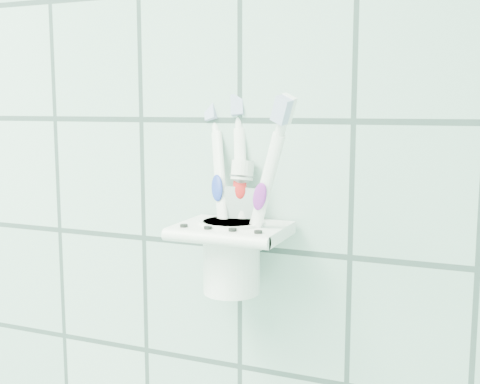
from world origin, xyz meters
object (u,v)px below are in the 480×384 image
object	(u,v)px
toothbrush_pink	(227,187)
toothpaste_tube	(233,213)
holder_bracket	(232,232)
toothbrush_orange	(241,182)
cup	(232,253)
toothbrush_blue	(243,188)

from	to	relation	value
toothbrush_pink	toothpaste_tube	xyz separation A→B (m)	(-0.00, 0.03, -0.03)
holder_bracket	toothbrush_orange	xyz separation A→B (m)	(0.00, 0.02, 0.05)
holder_bracket	toothpaste_tube	size ratio (longest dim) A/B	0.83
holder_bracket	cup	xyz separation A→B (m)	(-0.00, 0.00, -0.02)
cup	toothpaste_tube	world-z (taller)	toothpaste_tube
cup	toothbrush_pink	xyz separation A→B (m)	(0.00, -0.02, 0.07)
cup	toothbrush_blue	distance (m)	0.07
toothbrush_blue	toothbrush_orange	size ratio (longest dim) A/B	0.97
toothbrush_pink	holder_bracket	bearing A→B (deg)	98.56
toothbrush_blue	toothpaste_tube	distance (m)	0.03
toothbrush_pink	toothbrush_blue	distance (m)	0.02
toothbrush_pink	toothpaste_tube	world-z (taller)	toothbrush_pink
toothpaste_tube	cup	bearing A→B (deg)	-90.73
toothbrush_blue	holder_bracket	bearing A→B (deg)	-172.86
holder_bracket	toothbrush_pink	bearing A→B (deg)	-94.33
cup	toothbrush_blue	size ratio (longest dim) A/B	0.37
toothbrush_blue	toothbrush_orange	world-z (taller)	toothbrush_orange
toothbrush_pink	toothbrush_orange	size ratio (longest dim) A/B	0.98
toothpaste_tube	toothbrush_orange	bearing A→B (deg)	5.44
cup	toothbrush_orange	bearing A→B (deg)	62.75
cup	toothbrush_blue	xyz separation A→B (m)	(0.01, 0.00, 0.07)
cup	toothbrush_pink	world-z (taller)	toothbrush_pink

